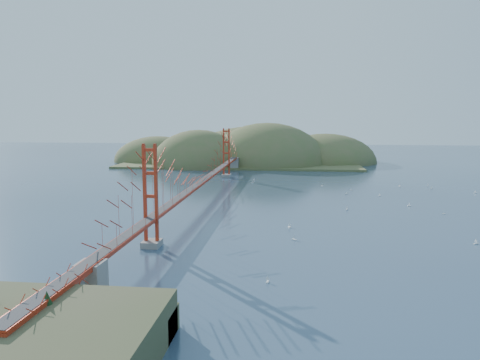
# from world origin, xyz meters

# --- Properties ---
(ground) EXTENTS (320.00, 320.00, 0.00)m
(ground) POSITION_xyz_m (0.00, 0.00, 0.00)
(ground) COLOR #2D425A
(ground) RESTS_ON ground
(bridge) EXTENTS (2.20, 94.40, 12.00)m
(bridge) POSITION_xyz_m (0.00, 0.18, 7.01)
(bridge) COLOR gray
(bridge) RESTS_ON ground
(approach_viaduct) EXTENTS (1.40, 12.00, 3.38)m
(approach_viaduct) POSITION_xyz_m (0.00, -51.91, 2.55)
(approach_viaduct) COLOR red
(approach_viaduct) RESTS_ON ground
(promontory) EXTENTS (9.00, 6.00, 0.24)m
(promontory) POSITION_xyz_m (0.00, -48.50, 0.12)
(promontory) COLOR #59544C
(promontory) RESTS_ON ground
(fort) EXTENTS (3.70, 2.30, 1.75)m
(fort) POSITION_xyz_m (0.40, -47.80, 0.67)
(fort) COLOR maroon
(fort) RESTS_ON ground
(far_headlands) EXTENTS (84.00, 58.00, 25.00)m
(far_headlands) POSITION_xyz_m (2.21, 68.52, 0.00)
(far_headlands) COLOR brown
(far_headlands) RESTS_ON ground
(sailboat_10) EXTENTS (0.45, 0.55, 0.64)m
(sailboat_10) POSITION_xyz_m (13.68, -40.00, 0.15)
(sailboat_10) COLOR white
(sailboat_10) RESTS_ON ground
(sailboat_7) EXTENTS (0.49, 0.42, 0.57)m
(sailboat_7) POSITION_xyz_m (21.97, 18.38, 0.14)
(sailboat_7) COLOR white
(sailboat_7) RESTS_ON ground
(sailboat_17) EXTENTS (0.54, 0.48, 0.62)m
(sailboat_17) POSITION_xyz_m (50.51, 12.46, 0.14)
(sailboat_17) COLOR white
(sailboat_17) RESTS_ON ground
(sailboat_13) EXTENTS (0.65, 0.65, 0.70)m
(sailboat_13) POSITION_xyz_m (36.94, -24.82, 0.15)
(sailboat_13) COLOR white
(sailboat_13) RESTS_ON ground
(sailboat_8) EXTENTS (0.53, 0.53, 0.58)m
(sailboat_8) POSITION_xyz_m (31.74, 7.06, 0.14)
(sailboat_8) COLOR white
(sailboat_8) RESTS_ON ground
(sailboat_12) EXTENTS (0.64, 0.60, 0.72)m
(sailboat_12) POSITION_xyz_m (6.96, 21.54, 0.16)
(sailboat_12) COLOR white
(sailboat_12) RESTS_ON ground
(sailboat_1) EXTENTS (0.57, 0.57, 0.62)m
(sailboat_1) POSITION_xyz_m (27.31, 13.17, 0.14)
(sailboat_1) COLOR white
(sailboat_1) RESTS_ON ground
(sailboat_9) EXTENTS (0.53, 0.53, 0.57)m
(sailboat_9) POSITION_xyz_m (44.18, 21.17, 0.14)
(sailboat_9) COLOR white
(sailboat_9) RESTS_ON ground
(sailboat_15) EXTENTS (0.61, 0.61, 0.68)m
(sailboat_15) POSITION_xyz_m (38.19, 20.11, 0.15)
(sailboat_15) COLOR white
(sailboat_15) RESTS_ON ground
(sailboat_0) EXTENTS (0.65, 0.66, 0.74)m
(sailboat_0) POSITION_xyz_m (15.46, -19.10, 0.16)
(sailboat_0) COLOR white
(sailboat_0) RESTS_ON ground
(sailboat_3) EXTENTS (0.56, 0.56, 0.59)m
(sailboat_3) POSITION_xyz_m (7.02, 25.52, 0.14)
(sailboat_3) COLOR white
(sailboat_3) RESTS_ON ground
(sailboat_11) EXTENTS (0.50, 0.50, 0.56)m
(sailboat_11) POSITION_xyz_m (38.52, -7.96, 0.13)
(sailboat_11) COLOR white
(sailboat_11) RESTS_ON ground
(sailboat_16) EXTENTS (0.51, 0.50, 0.57)m
(sailboat_16) POSITION_xyz_m (25.94, 8.42, 0.14)
(sailboat_16) COLOR white
(sailboat_16) RESTS_ON ground
(sailboat_2) EXTENTS (0.55, 0.46, 0.63)m
(sailboat_2) POSITION_xyz_m (34.81, -2.20, 0.14)
(sailboat_2) COLOR white
(sailboat_2) RESTS_ON ground
(sailboat_4) EXTENTS (0.67, 0.67, 0.71)m
(sailboat_4) POSITION_xyz_m (43.76, 17.04, 0.15)
(sailboat_4) COLOR white
(sailboat_4) RESTS_ON ground
(sailboat_14) EXTENTS (0.58, 0.60, 0.68)m
(sailboat_14) POSITION_xyz_m (24.36, -6.39, 0.15)
(sailboat_14) COLOR white
(sailboat_14) RESTS_ON ground
(sailboat_6) EXTENTS (0.69, 0.69, 0.72)m
(sailboat_6) POSITION_xyz_m (16.07, -25.41, 0.16)
(sailboat_6) COLOR white
(sailboat_6) RESTS_ON ground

